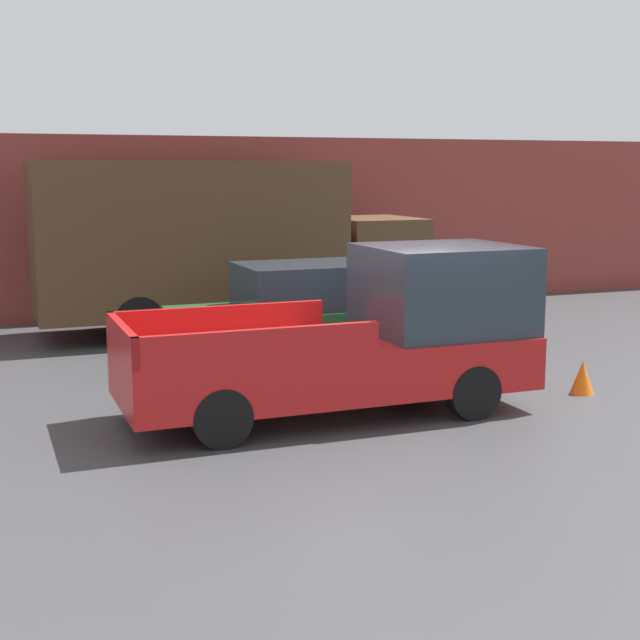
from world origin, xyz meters
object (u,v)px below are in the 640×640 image
Objects in this scene: car at (309,314)px; delivery_truck at (218,242)px; pickup_truck at (367,337)px; traffic_cone at (582,377)px.

delivery_truck reaches higher than car.
delivery_truck reaches higher than pickup_truck.
delivery_truck is at bearing 92.59° from pickup_truck.
car is (0.25, 2.94, -0.15)m from pickup_truck.
delivery_truck is 8.02m from traffic_cone.
delivery_truck is at bearing 98.45° from car.
traffic_cone is at bearing -46.62° from car.
car is at bearing 133.38° from traffic_cone.
traffic_cone is (3.07, -3.25, -0.62)m from car.
pickup_truck is at bearing -87.41° from delivery_truck.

